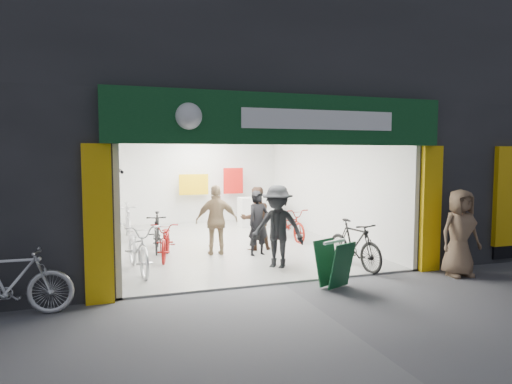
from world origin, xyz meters
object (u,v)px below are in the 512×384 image
parked_bike (11,282)px  pedestrian_near (460,233)px  sandwich_board (334,263)px  bike_left_front (138,248)px  bike_right_front (354,245)px

parked_bike → pedestrian_near: (8.04, -0.29, 0.34)m
sandwich_board → pedestrian_near: bearing=-24.8°
bike_left_front → sandwich_board: (3.28, -2.23, -0.06)m
bike_left_front → bike_right_front: size_ratio=1.15×
parked_bike → bike_left_front: bearing=-41.3°
parked_bike → pedestrian_near: 8.05m
pedestrian_near → parked_bike: bearing=-178.5°
bike_right_front → sandwich_board: bearing=-142.4°
pedestrian_near → sandwich_board: 2.78m
bike_right_front → parked_bike: (-6.36, -0.90, 0.01)m
sandwich_board → parked_bike: bearing=154.9°
parked_bike → pedestrian_near: size_ratio=1.02×
parked_bike → sandwich_board: bearing=-88.9°
parked_bike → sandwich_board: (5.28, -0.20, -0.07)m
pedestrian_near → sandwich_board: pedestrian_near is taller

